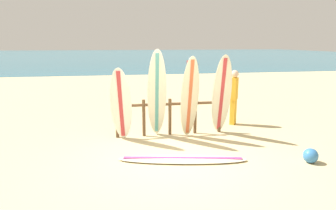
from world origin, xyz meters
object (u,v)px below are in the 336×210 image
object	(u,v)px
surfboard_lying_on_sand	(183,159)
surfboard_rack	(170,113)
surfboard_leaning_center_left	(190,98)
beachgoer_standing	(234,95)
beach_ball	(311,156)
surfboard_leaning_center	(222,95)
small_boat_offshore	(192,62)
surfboard_leaning_far_left	(121,105)
surfboard_leaning_left	(157,95)

from	to	relation	value
surfboard_lying_on_sand	surfboard_rack	bearing A→B (deg)	87.70
surfboard_leaning_center_left	surfboard_lying_on_sand	bearing A→B (deg)	-109.36
beachgoer_standing	beach_ball	bearing A→B (deg)	-82.05
surfboard_leaning_center	surfboard_rack	bearing A→B (deg)	166.73
surfboard_rack	surfboard_lying_on_sand	bearing A→B (deg)	-92.30
small_boat_offshore	surfboard_rack	bearing A→B (deg)	-106.03
beachgoer_standing	surfboard_leaning_far_left	bearing A→B (deg)	-163.05
surfboard_leaning_center_left	surfboard_lying_on_sand	size ratio (longest dim) A/B	0.78
beachgoer_standing	surfboard_leaning_center_left	bearing A→B (deg)	-146.82
surfboard_leaning_center	surfboard_lying_on_sand	distance (m)	2.45
surfboard_leaning_center_left	surfboard_lying_on_sand	distance (m)	1.95
surfboard_leaning_center_left	beachgoer_standing	bearing A→B (deg)	33.18
surfboard_rack	surfboard_leaning_center_left	bearing A→B (deg)	-42.52
surfboard_leaning_left	surfboard_leaning_center_left	bearing A→B (deg)	-7.36
surfboard_rack	beach_ball	world-z (taller)	surfboard_rack
surfboard_lying_on_sand	beach_ball	world-z (taller)	beach_ball
surfboard_leaning_far_left	surfboard_leaning_center_left	world-z (taller)	surfboard_leaning_center_left
surfboard_leaning_far_left	beach_ball	xyz separation A→B (m)	(4.01, -2.18, -0.83)
small_boat_offshore	beachgoer_standing	bearing A→B (deg)	-102.01
surfboard_leaning_center_left	beach_ball	bearing A→B (deg)	-44.22
surfboard_leaning_left	beach_ball	xyz separation A→B (m)	(3.06, -2.24, -1.06)
surfboard_leaning_left	surfboard_leaning_far_left	bearing A→B (deg)	-176.23
surfboard_rack	surfboard_leaning_left	bearing A→B (deg)	-143.16
small_boat_offshore	beach_ball	xyz separation A→B (m)	(-5.21, -29.90, -0.10)
surfboard_leaning_left	beachgoer_standing	world-z (taller)	surfboard_leaning_left
surfboard_leaning_center_left	small_boat_offshore	xyz separation A→B (m)	(7.40, 27.77, -0.87)
beachgoer_standing	surfboard_leaning_center	bearing A→B (deg)	-127.59
surfboard_leaning_center_left	surfboard_leaning_left	bearing A→B (deg)	172.64
surfboard_lying_on_sand	beachgoer_standing	world-z (taller)	beachgoer_standing
surfboard_rack	beachgoer_standing	bearing A→B (deg)	18.03
surfboard_leaning_center	small_boat_offshore	size ratio (longest dim) A/B	0.98
surfboard_lying_on_sand	surfboard_leaning_left	bearing A→B (deg)	101.47
surfboard_leaning_center	surfboard_leaning_center_left	bearing A→B (deg)	-174.36
surfboard_rack	surfboard_leaning_center_left	size ratio (longest dim) A/B	1.35
surfboard_leaning_left	surfboard_rack	bearing A→B (deg)	36.84
surfboard_lying_on_sand	beach_ball	size ratio (longest dim) A/B	9.03
surfboard_lying_on_sand	surfboard_leaning_center	bearing A→B (deg)	47.78
surfboard_rack	surfboard_leaning_far_left	size ratio (longest dim) A/B	1.53
surfboard_leaning_far_left	surfboard_rack	bearing A→B (deg)	15.19
surfboard_leaning_center	beachgoer_standing	xyz separation A→B (m)	(0.80, 1.04, -0.19)
surfboard_leaning_left	small_boat_offshore	size ratio (longest dim) A/B	1.05
surfboard_leaning_left	surfboard_lying_on_sand	xyz separation A→B (m)	(0.33, -1.64, -1.19)
surfboard_leaning_center	beachgoer_standing	size ratio (longest dim) A/B	1.32
surfboard_leaning_center	small_boat_offshore	bearing A→B (deg)	76.85
surfboard_leaning_far_left	surfboard_lying_on_sand	bearing A→B (deg)	-50.77
surfboard_rack	surfboard_lying_on_sand	xyz separation A→B (m)	(-0.08, -1.95, -0.60)
surfboard_leaning_far_left	small_boat_offshore	bearing A→B (deg)	71.60
surfboard_leaning_left	beachgoer_standing	distance (m)	2.81
surfboard_lying_on_sand	beachgoer_standing	xyz separation A→B (m)	(2.27, 2.66, 0.92)
small_boat_offshore	beach_ball	world-z (taller)	small_boat_offshore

